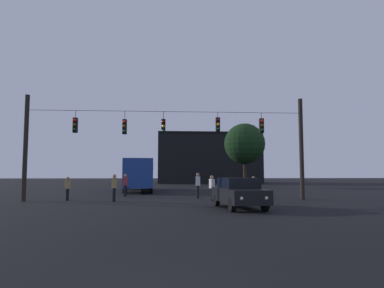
# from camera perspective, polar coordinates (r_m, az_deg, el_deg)

# --- Properties ---
(ground_plane) EXTENTS (168.00, 168.00, 0.00)m
(ground_plane) POSITION_cam_1_polar(r_m,az_deg,el_deg) (29.68, -4.14, -8.25)
(ground_plane) COLOR black
(ground_plane) RESTS_ON ground
(overhead_signal_span) EXTENTS (18.10, 0.44, 6.73)m
(overhead_signal_span) POSITION_cam_1_polar(r_m,az_deg,el_deg) (22.15, -4.05, 0.58)
(overhead_signal_span) COLOR black
(overhead_signal_span) RESTS_ON ground
(city_bus) EXTENTS (3.35, 11.16, 3.00)m
(city_bus) POSITION_cam_1_polar(r_m,az_deg,el_deg) (33.89, -8.94, -4.63)
(city_bus) COLOR navy
(city_bus) RESTS_ON ground
(car_near_right) EXTENTS (2.27, 4.48, 1.52)m
(car_near_right) POSITION_cam_1_polar(r_m,az_deg,el_deg) (17.44, 7.80, -8.01)
(car_near_right) COLOR black
(car_near_right) RESTS_ON ground
(pedestrian_crossing_left) EXTENTS (0.35, 0.42, 1.76)m
(pedestrian_crossing_left) POSITION_cam_1_polar(r_m,az_deg,el_deg) (23.95, 0.98, -6.68)
(pedestrian_crossing_left) COLOR black
(pedestrian_crossing_left) RESTS_ON ground
(pedestrian_crossing_center) EXTENTS (0.34, 0.42, 1.61)m
(pedestrian_crossing_center) POSITION_cam_1_polar(r_m,az_deg,el_deg) (21.81, 3.34, -7.12)
(pedestrian_crossing_center) COLOR black
(pedestrian_crossing_center) RESTS_ON ground
(pedestrian_crossing_right) EXTENTS (0.28, 0.38, 1.52)m
(pedestrian_crossing_right) POSITION_cam_1_polar(r_m,az_deg,el_deg) (23.50, -20.08, -6.80)
(pedestrian_crossing_right) COLOR black
(pedestrian_crossing_right) RESTS_ON ground
(pedestrian_near_bus) EXTENTS (0.35, 0.42, 1.53)m
(pedestrian_near_bus) POSITION_cam_1_polar(r_m,az_deg,el_deg) (24.74, 10.23, -6.90)
(pedestrian_near_bus) COLOR black
(pedestrian_near_bus) RESTS_ON ground
(pedestrian_trailing) EXTENTS (0.29, 0.39, 1.69)m
(pedestrian_trailing) POSITION_cam_1_polar(r_m,az_deg,el_deg) (21.74, -12.87, -6.88)
(pedestrian_trailing) COLOR black
(pedestrian_trailing) RESTS_ON ground
(pedestrian_far_side) EXTENTS (0.34, 0.42, 1.68)m
(pedestrian_far_side) POSITION_cam_1_polar(r_m,az_deg,el_deg) (26.07, -11.08, -6.56)
(pedestrian_far_side) COLOR black
(pedestrian_far_side) RESTS_ON ground
(corner_building) EXTENTS (17.33, 11.94, 8.56)m
(corner_building) POSITION_cam_1_polar(r_m,az_deg,el_deg) (61.46, 2.56, -2.51)
(corner_building) COLOR black
(corner_building) RESTS_ON ground
(tree_left_silhouette) EXTENTS (5.04, 5.04, 7.89)m
(tree_left_silhouette) POSITION_cam_1_polar(r_m,az_deg,el_deg) (42.69, 8.77, 0.03)
(tree_left_silhouette) COLOR #2D2116
(tree_left_silhouette) RESTS_ON ground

